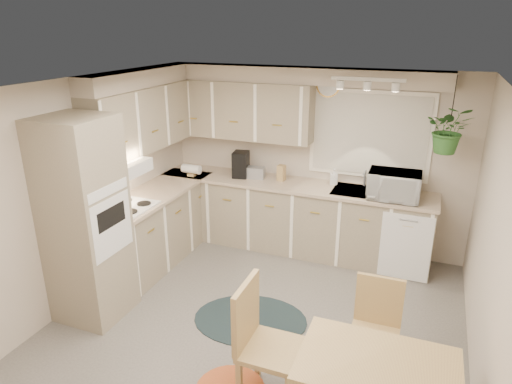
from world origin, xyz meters
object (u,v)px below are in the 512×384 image
chair_left (272,347)px  braided_rug (250,319)px  microwave (394,182)px  chair_back (374,335)px

chair_left → braided_rug: chair_left is taller
chair_left → microwave: size_ratio=1.74×
chair_left → microwave: (0.61, 2.54, 0.62)m
microwave → chair_back: bearing=-88.8°
braided_rug → microwave: microwave is taller
chair_left → chair_back: size_ratio=1.16×
braided_rug → chair_back: bearing=-16.8°
chair_back → microwave: size_ratio=1.51×
braided_rug → microwave: 2.30m
chair_left → microwave: bearing=166.4°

